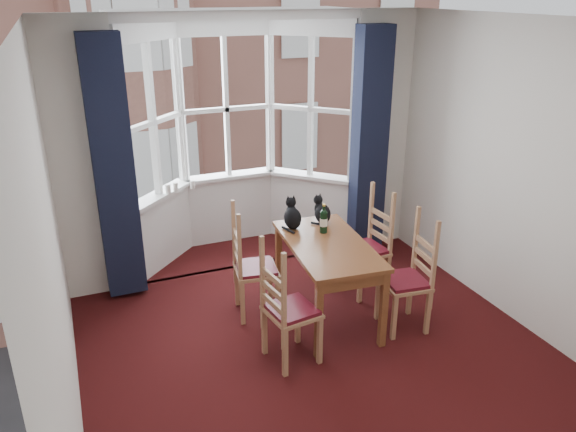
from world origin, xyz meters
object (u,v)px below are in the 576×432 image
chair_left_far (247,271)px  candle_tall (168,189)px  wine_bottle (324,220)px  candle_extra (192,185)px  cat_right (322,212)px  chair_right_far (372,249)px  chair_right_near (413,281)px  dining_table (328,253)px  chair_left_near (282,314)px  candle_short (176,187)px  cat_left (292,216)px

chair_left_far → candle_tall: size_ratio=8.96×
chair_left_far → wine_bottle: 0.89m
candle_extra → cat_right: bearing=-51.5°
chair_right_far → chair_right_near: bearing=-90.0°
dining_table → chair_left_near: size_ratio=1.50×
chair_left_far → candle_extra: size_ratio=9.91×
cat_right → candle_extra: 1.65m
chair_right_near → chair_left_far: bearing=150.2°
dining_table → candle_extra: candle_extra is taller
dining_table → candle_tall: 2.08m
chair_right_near → wine_bottle: (-0.61, 0.69, 0.44)m
chair_right_near → candle_short: bearing=128.3°
chair_left_near → candle_extra: bearing=94.8°
chair_left_near → chair_right_far: (1.34, 0.82, 0.00)m
chair_left_near → chair_left_far: 0.86m
cat_right → candle_short: cat_right is taller
chair_right_far → candle_extra: candle_extra is taller
chair_left_far → chair_right_near: same height
chair_left_far → cat_left: 0.70m
chair_right_near → cat_right: size_ratio=3.09×
chair_right_far → candle_tall: (-1.82, 1.42, 0.45)m
chair_left_near → wine_bottle: 1.15m
cat_right → candle_short: (-1.22, 1.27, 0.02)m
chair_right_far → cat_right: cat_right is taller
dining_table → wine_bottle: wine_bottle is taller
wine_bottle → candle_tall: 1.92m
candle_tall → candle_extra: size_ratio=1.11×
candle_short → dining_table: bearing=-58.8°
chair_right_far → candle_short: (-1.73, 1.45, 0.45)m
dining_table → chair_right_near: chair_right_near is taller
chair_left_far → chair_right_far: (1.37, -0.03, 0.00)m
dining_table → candle_short: candle_short is taller
cat_right → candle_tall: 1.81m
chair_left_near → chair_left_far: size_ratio=1.00×
chair_right_far → wine_bottle: (-0.61, -0.06, 0.44)m
chair_left_far → cat_left: bearing=13.4°
chair_right_near → candle_extra: 2.73m
candle_extra → chair_left_far: bearing=-83.4°
cat_left → candle_tall: (-0.98, 1.26, 0.01)m
dining_table → candle_short: size_ratio=13.49×
chair_right_near → chair_right_far: 0.75m
candle_short → chair_right_far: bearing=-39.8°
chair_left_near → wine_bottle: size_ratio=3.13×
chair_left_near → cat_left: (0.50, 0.98, 0.44)m
wine_bottle → chair_right_far: bearing=6.0°
wine_bottle → candle_tall: size_ratio=2.86×
dining_table → candle_extra: 1.98m
chair_left_far → dining_table: bearing=-26.0°
dining_table → candle_short: bearing=121.2°
chair_left_far → cat_left: size_ratio=2.84×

